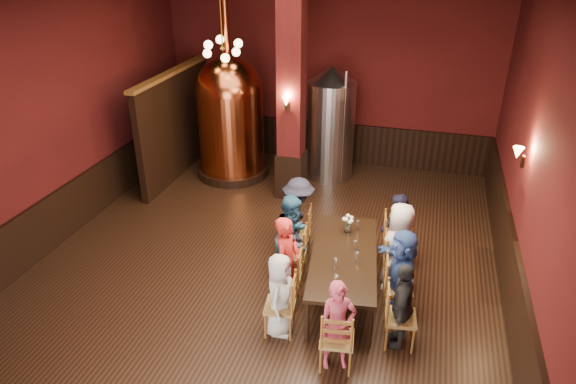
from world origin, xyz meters
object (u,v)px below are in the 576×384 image
(person_2, at_px, (293,238))
(steel_vessel, at_px, (331,123))
(copper_kettle, at_px, (230,116))
(rose_vase, at_px, (348,221))
(dining_table, at_px, (344,258))
(person_0, at_px, (280,295))
(person_1, at_px, (287,262))

(person_2, bearing_deg, steel_vessel, 14.96)
(copper_kettle, height_order, steel_vessel, copper_kettle)
(copper_kettle, relative_size, steel_vessel, 1.52)
(copper_kettle, bearing_deg, rose_vase, -43.98)
(dining_table, relative_size, copper_kettle, 0.63)
(steel_vessel, distance_m, rose_vase, 3.89)
(person_2, distance_m, steel_vessel, 4.22)
(person_0, bearing_deg, dining_table, -33.40)
(steel_vessel, bearing_deg, person_0, -85.73)
(person_1, distance_m, person_2, 0.66)
(copper_kettle, bearing_deg, person_0, -61.82)
(person_1, height_order, person_2, person_2)
(person_0, distance_m, person_1, 0.68)
(person_2, xyz_separation_m, copper_kettle, (-2.49, 3.64, 0.69))
(person_2, relative_size, copper_kettle, 0.39)
(person_0, height_order, rose_vase, person_0)
(person_0, relative_size, copper_kettle, 0.32)
(steel_vessel, bearing_deg, rose_vase, -74.10)
(person_1, xyz_separation_m, steel_vessel, (-0.33, 4.83, 0.56))
(copper_kettle, distance_m, steel_vessel, 2.31)
(person_2, distance_m, copper_kettle, 4.46)
(person_1, xyz_separation_m, copper_kettle, (-2.57, 4.30, 0.70))
(rose_vase, bearing_deg, person_2, -151.26)
(person_2, bearing_deg, person_0, -161.08)
(person_1, height_order, copper_kettle, copper_kettle)
(dining_table, distance_m, person_1, 0.91)
(dining_table, bearing_deg, copper_kettle, 123.86)
(person_2, distance_m, rose_vase, 0.95)
(person_0, relative_size, steel_vessel, 0.49)
(dining_table, relative_size, rose_vase, 7.71)
(person_0, height_order, person_1, person_1)
(rose_vase, bearing_deg, steel_vessel, 105.90)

